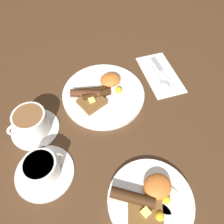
# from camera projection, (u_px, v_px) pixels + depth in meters

# --- Properties ---
(ground_plane) EXTENTS (3.00, 3.00, 0.00)m
(ground_plane) POSITION_uv_depth(u_px,v_px,m) (104.00, 96.00, 0.76)
(ground_plane) COLOR #4C301C
(breakfast_plate_near) EXTENTS (0.28, 0.28, 0.05)m
(breakfast_plate_near) POSITION_uv_depth(u_px,v_px,m) (103.00, 93.00, 0.75)
(breakfast_plate_near) COLOR white
(breakfast_plate_near) RESTS_ON ground_plane
(breakfast_plate_far) EXTENTS (0.22, 0.22, 0.05)m
(breakfast_plate_far) POSITION_uv_depth(u_px,v_px,m) (150.00, 200.00, 0.55)
(breakfast_plate_far) COLOR white
(breakfast_plate_far) RESTS_ON ground_plane
(teacup_near) EXTENTS (0.15, 0.15, 0.08)m
(teacup_near) POSITION_uv_depth(u_px,v_px,m) (32.00, 123.00, 0.65)
(teacup_near) COLOR white
(teacup_near) RESTS_ON ground_plane
(teacup_far) EXTENTS (0.16, 0.16, 0.07)m
(teacup_far) POSITION_uv_depth(u_px,v_px,m) (43.00, 169.00, 0.58)
(teacup_far) COLOR white
(teacup_far) RESTS_ON ground_plane
(napkin) EXTENTS (0.14, 0.23, 0.01)m
(napkin) POSITION_uv_depth(u_px,v_px,m) (160.00, 74.00, 0.81)
(napkin) COLOR white
(napkin) RESTS_ON ground_plane
(knife) EXTENTS (0.02, 0.17, 0.01)m
(knife) POSITION_uv_depth(u_px,v_px,m) (162.00, 71.00, 0.82)
(knife) COLOR silver
(knife) RESTS_ON napkin
(spoon) EXTENTS (0.04, 0.16, 0.01)m
(spoon) POSITION_uv_depth(u_px,v_px,m) (163.00, 82.00, 0.78)
(spoon) COLOR silver
(spoon) RESTS_ON napkin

